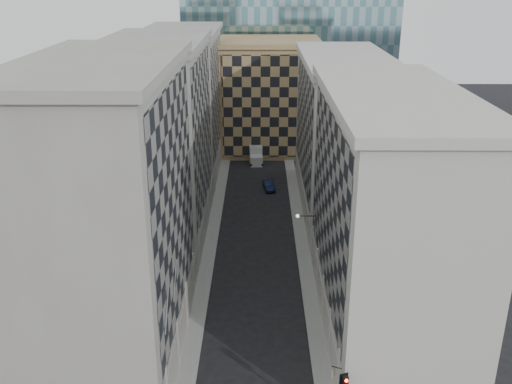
{
  "coord_description": "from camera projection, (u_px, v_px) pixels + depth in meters",
  "views": [
    {
      "loc": [
        0.29,
        -28.78,
        29.31
      ],
      "look_at": [
        0.06,
        12.78,
        13.15
      ],
      "focal_mm": 40.0,
      "sensor_mm": 36.0,
      "label": 1
    }
  ],
  "objects": [
    {
      "name": "flagpoles_left",
      "position": [
        171.0,
        295.0,
        40.17
      ],
      "size": [
        0.1,
        6.33,
        2.33
      ],
      "color": "gray",
      "rests_on": "ground"
    },
    {
      "name": "bracket_lamp",
      "position": [
        299.0,
        216.0,
        57.54
      ],
      "size": [
        1.98,
        0.36,
        0.36
      ],
      "color": "black",
      "rests_on": "ground"
    },
    {
      "name": "bldg_right_a",
      "position": [
        385.0,
        214.0,
        47.63
      ],
      "size": [
        10.8,
        26.8,
        20.7
      ],
      "color": "beige",
      "rests_on": "ground"
    },
    {
      "name": "sidewalk_west",
      "position": [
        211.0,
        244.0,
        65.41
      ],
      "size": [
        1.5,
        100.0,
        0.15
      ],
      "primitive_type": "cube",
      "color": "gray",
      "rests_on": "ground"
    },
    {
      "name": "shop_sign",
      "position": [
        334.0,
        371.0,
        38.82
      ],
      "size": [
        0.69,
        0.6,
        0.7
      ],
      "rotation": [
        0.0,
        0.0,
        -0.4
      ],
      "color": "black",
      "rests_on": "ground"
    },
    {
      "name": "bldg_left_b",
      "position": [
        160.0,
        142.0,
        64.16
      ],
      "size": [
        10.8,
        22.8,
        22.7
      ],
      "color": "gray",
      "rests_on": "ground"
    },
    {
      "name": "bldg_right_b",
      "position": [
        342.0,
        134.0,
        72.97
      ],
      "size": [
        10.8,
        28.8,
        19.7
      ],
      "color": "beige",
      "rests_on": "ground"
    },
    {
      "name": "dark_car",
      "position": [
        269.0,
        185.0,
        81.73
      ],
      "size": [
        1.9,
        4.11,
        1.31
      ],
      "primitive_type": "imported",
      "rotation": [
        0.0,
        0.0,
        0.14
      ],
      "color": "#0E1633",
      "rests_on": "ground"
    },
    {
      "name": "tan_block",
      "position": [
        269.0,
        96.0,
        97.3
      ],
      "size": [
        16.8,
        14.8,
        18.8
      ],
      "color": "#9E7C53",
      "rests_on": "ground"
    },
    {
      "name": "bldg_left_c",
      "position": [
        184.0,
        104.0,
        84.84
      ],
      "size": [
        10.8,
        22.8,
        21.7
      ],
      "color": "gray",
      "rests_on": "ground"
    },
    {
      "name": "bldg_left_a",
      "position": [
        113.0,
        216.0,
        43.47
      ],
      "size": [
        10.8,
        22.8,
        23.7
      ],
      "color": "gray",
      "rests_on": "ground"
    },
    {
      "name": "box_truck",
      "position": [
        256.0,
        155.0,
        93.13
      ],
      "size": [
        2.32,
        5.13,
        2.75
      ],
      "rotation": [
        0.0,
        0.0,
        0.06
      ],
      "color": "silver",
      "rests_on": "ground"
    },
    {
      "name": "sidewalk_east",
      "position": [
        302.0,
        244.0,
        65.35
      ],
      "size": [
        1.5,
        100.0,
        0.15
      ],
      "primitive_type": "cube",
      "color": "gray",
      "rests_on": "ground"
    }
  ]
}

